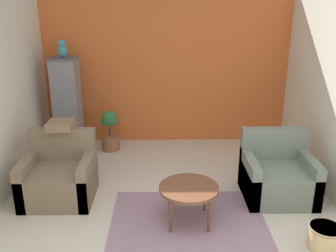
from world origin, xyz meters
TOP-DOWN VIEW (x-y plane):
  - wall_back_accent at (0.00, 3.76)m, footprint 4.21×0.06m
  - area_rug at (0.22, 1.17)m, footprint 1.77×1.33m
  - coffee_table at (0.22, 1.17)m, footprint 0.67×0.67m
  - armchair_left at (-1.38, 1.74)m, footprint 0.86×0.77m
  - armchair_right at (1.39, 1.73)m, footprint 0.86×0.77m
  - birdcage at (-1.60, 3.28)m, footprint 0.60×0.60m
  - parrot at (-1.60, 3.28)m, footprint 0.13×0.23m
  - potted_plant at (-0.94, 3.30)m, footprint 0.30×0.30m
  - wicker_basket at (1.58, 0.67)m, footprint 0.34×0.34m
  - throw_pillow at (-1.38, 2.02)m, footprint 0.32×0.32m

SIDE VIEW (x-z plane):
  - area_rug at x=0.22m, z-range 0.00..0.01m
  - wicker_basket at x=1.58m, z-range 0.01..0.26m
  - armchair_left at x=-1.38m, z-range -0.14..0.69m
  - armchair_right at x=1.39m, z-range -0.14..0.69m
  - potted_plant at x=-0.94m, z-range 0.00..0.68m
  - coffee_table at x=0.22m, z-range 0.18..0.63m
  - birdcage at x=-1.60m, z-range -0.06..1.49m
  - throw_pillow at x=-1.38m, z-range 0.83..0.93m
  - wall_back_accent at x=0.00m, z-range 0.00..2.62m
  - parrot at x=-1.60m, z-range 1.53..1.81m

